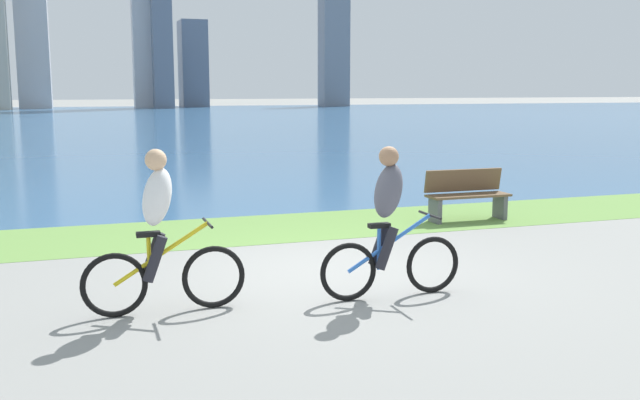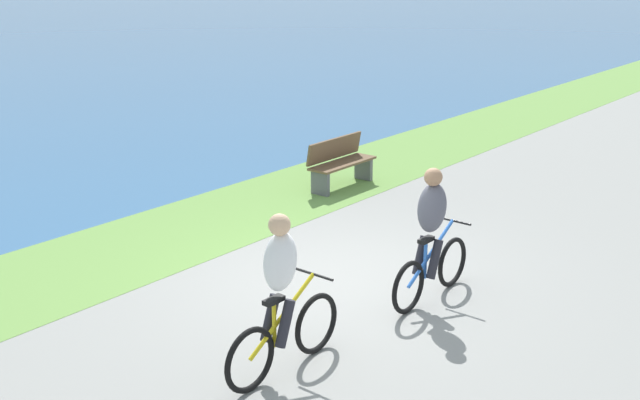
% 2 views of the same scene
% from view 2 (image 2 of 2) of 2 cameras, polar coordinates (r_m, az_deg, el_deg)
% --- Properties ---
extents(ground_plane, '(300.00, 300.00, 0.00)m').
position_cam_2_polar(ground_plane, '(10.38, 1.23, -5.89)').
color(ground_plane, gray).
extents(grass_strip_bayside, '(120.00, 2.45, 0.01)m').
position_cam_2_polar(grass_strip_bayside, '(12.37, -10.06, -2.25)').
color(grass_strip_bayside, '#6B9947').
rests_on(grass_strip_bayside, ground).
extents(cyclist_lead, '(1.68, 0.52, 1.69)m').
position_cam_2_polar(cyclist_lead, '(9.64, 8.05, -2.59)').
color(cyclist_lead, black).
rests_on(cyclist_lead, ground).
extents(cyclist_trailing, '(1.69, 0.52, 1.71)m').
position_cam_2_polar(cyclist_trailing, '(7.91, -2.78, -6.97)').
color(cyclist_trailing, black).
rests_on(cyclist_trailing, ground).
extents(bench_near_path, '(1.50, 0.47, 0.90)m').
position_cam_2_polar(bench_near_path, '(14.43, 1.46, 2.71)').
color(bench_near_path, brown).
rests_on(bench_near_path, ground).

